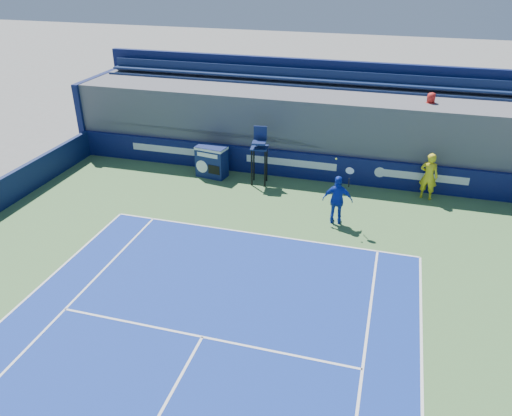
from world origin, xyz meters
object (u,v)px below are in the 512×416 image
(ball_person, at_px, (429,176))
(tennis_player, at_px, (338,200))
(umpire_chair, at_px, (259,150))
(match_clock, at_px, (212,161))

(ball_person, relative_size, tennis_player, 0.75)
(umpire_chair, bearing_deg, ball_person, 3.34)
(ball_person, relative_size, umpire_chair, 0.78)
(match_clock, xyz_separation_m, tennis_player, (5.86, -2.74, 0.20))
(match_clock, bearing_deg, ball_person, 1.79)
(ball_person, bearing_deg, umpire_chair, 17.04)
(ball_person, bearing_deg, match_clock, 15.49)
(ball_person, xyz_separation_m, tennis_player, (-3.20, -3.03, -0.04))
(match_clock, bearing_deg, tennis_player, -25.07)
(umpire_chair, relative_size, tennis_player, 0.96)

